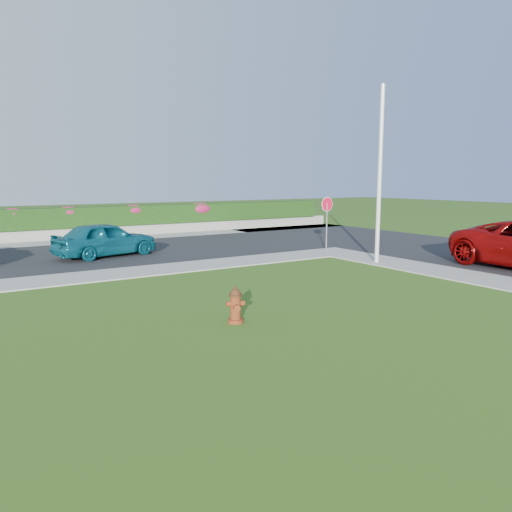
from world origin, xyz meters
TOP-DOWN VIEW (x-y plane):
  - ground at (0.00, 0.00)m, footprint 120.00×120.00m
  - street_right at (12.00, 4.00)m, footprint 8.00×32.00m
  - street_far at (-5.00, 14.00)m, footprint 26.00×8.00m
  - sidewalk_far at (-6.00, 9.00)m, footprint 24.00×2.00m
  - curb_corner at (7.00, 9.00)m, footprint 2.00×2.00m
  - sidewalk_beyond at (-1.00, 19.00)m, footprint 34.00×2.00m
  - retaining_wall at (-1.00, 20.50)m, footprint 34.00×0.40m
  - hedge at (-1.00, 20.60)m, footprint 32.00×0.90m
  - fire_hydrant at (-2.20, 1.81)m, footprint 0.43×0.41m
  - sedan_teal at (-1.90, 12.97)m, footprint 4.50×2.63m
  - utility_pole at (6.50, 5.90)m, footprint 0.16×0.16m
  - stop_sign at (6.82, 9.25)m, footprint 0.67×0.06m
  - flower_clump_c at (-4.40, 20.50)m, footprint 1.11×0.71m
  - flower_clump_d at (-1.69, 20.50)m, footprint 1.17×0.75m
  - flower_clump_e at (1.92, 20.50)m, footprint 1.26×0.81m
  - flower_clump_f at (6.17, 20.50)m, footprint 1.49×0.96m

SIDE VIEW (x-z plane):
  - ground at x=0.00m, z-range 0.00..0.00m
  - street_right at x=12.00m, z-range 0.00..0.04m
  - street_far at x=-5.00m, z-range 0.00..0.04m
  - sidewalk_far at x=-6.00m, z-range 0.00..0.04m
  - curb_corner at x=7.00m, z-range 0.00..0.04m
  - sidewalk_beyond at x=-1.00m, z-range 0.00..0.04m
  - retaining_wall at x=-1.00m, z-range 0.00..0.60m
  - fire_hydrant at x=-2.20m, z-range -0.02..0.81m
  - sedan_teal at x=-1.90m, z-range 0.04..1.48m
  - hedge at x=-1.00m, z-range 0.60..1.70m
  - flower_clump_f at x=6.17m, z-range 1.03..1.78m
  - flower_clump_e at x=1.92m, z-range 1.14..1.76m
  - flower_clump_d at x=-1.69m, z-range 1.17..1.76m
  - flower_clump_c at x=-4.40m, z-range 1.20..1.76m
  - stop_sign at x=6.82m, z-range 0.59..3.04m
  - utility_pole at x=6.50m, z-range 0.00..6.66m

